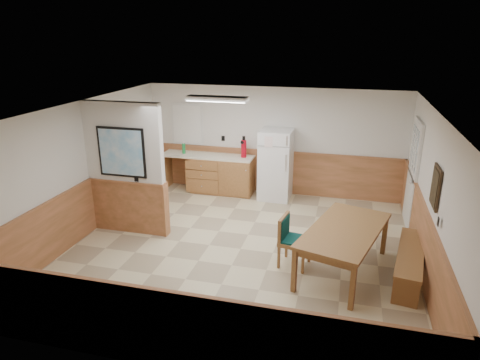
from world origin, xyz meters
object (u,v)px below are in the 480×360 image
(dining_table, at_px, (345,234))
(dining_chair, at_px, (290,237))
(soap_bottle, at_px, (184,148))
(refrigerator, at_px, (276,165))
(dining_bench, at_px, (410,257))
(fire_extinguisher, at_px, (244,148))

(dining_table, height_order, dining_chair, dining_chair)
(dining_chair, height_order, soap_bottle, soap_bottle)
(soap_bottle, bearing_deg, dining_chair, -44.67)
(refrigerator, height_order, soap_bottle, refrigerator)
(dining_bench, bearing_deg, dining_chair, -168.81)
(fire_extinguisher, bearing_deg, dining_table, -75.12)
(fire_extinguisher, xyz_separation_m, soap_bottle, (-1.47, -0.04, -0.10))
(fire_extinguisher, bearing_deg, refrigerator, -29.36)
(dining_chair, xyz_separation_m, fire_extinguisher, (-1.53, 3.00, 0.63))
(dining_table, xyz_separation_m, dining_chair, (-0.86, 0.01, -0.17))
(dining_bench, distance_m, soap_bottle, 5.71)
(dining_table, relative_size, soap_bottle, 8.84)
(dining_bench, distance_m, dining_chair, 1.88)
(dining_table, bearing_deg, dining_bench, 20.57)
(dining_chair, xyz_separation_m, soap_bottle, (-2.99, 2.96, 0.53))
(dining_table, bearing_deg, soap_bottle, 158.55)
(dining_table, height_order, fire_extinguisher, fire_extinguisher)
(soap_bottle, bearing_deg, refrigerator, -0.98)
(refrigerator, height_order, dining_table, refrigerator)
(dining_table, distance_m, dining_chair, 0.88)
(refrigerator, bearing_deg, dining_chair, -74.12)
(dining_table, xyz_separation_m, dining_bench, (1.02, 0.08, -0.31))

